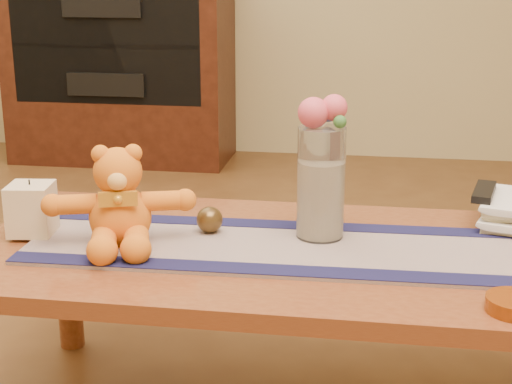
% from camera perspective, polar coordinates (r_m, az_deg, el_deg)
% --- Properties ---
extents(coffee_table_top, '(1.40, 0.70, 0.04)m').
position_cam_1_polar(coffee_table_top, '(1.76, 1.61, -4.76)').
color(coffee_table_top, '#5E2C16').
rests_on(coffee_table_top, floor).
extents(table_leg_bl, '(0.07, 0.07, 0.41)m').
position_cam_1_polar(table_leg_bl, '(2.27, -13.81, -6.37)').
color(table_leg_bl, '#5E2C16').
rests_on(table_leg_bl, floor).
extents(persian_runner, '(1.21, 0.38, 0.01)m').
position_cam_1_polar(persian_runner, '(1.74, 2.63, -4.18)').
color(persian_runner, '#1C214F').
rests_on(persian_runner, coffee_table_top).
extents(runner_border_near, '(1.20, 0.09, 0.00)m').
position_cam_1_polar(runner_border_near, '(1.60, 2.17, -5.83)').
color(runner_border_near, '#131339').
rests_on(runner_border_near, persian_runner).
extents(runner_border_far, '(1.20, 0.09, 0.00)m').
position_cam_1_polar(runner_border_far, '(1.87, 3.02, -2.47)').
color(runner_border_far, '#131339').
rests_on(runner_border_far, persian_runner).
extents(teddy_bear, '(0.38, 0.34, 0.22)m').
position_cam_1_polar(teddy_bear, '(1.75, -10.14, -0.37)').
color(teddy_bear, orange).
rests_on(teddy_bear, persian_runner).
extents(pillar_candle, '(0.11, 0.11, 0.12)m').
position_cam_1_polar(pillar_candle, '(1.88, -16.35, -1.21)').
color(pillar_candle, beige).
rests_on(pillar_candle, persian_runner).
extents(candle_wick, '(0.00, 0.00, 0.01)m').
position_cam_1_polar(candle_wick, '(1.86, -16.52, 0.71)').
color(candle_wick, black).
rests_on(candle_wick, pillar_candle).
extents(glass_vase, '(0.11, 0.11, 0.26)m').
position_cam_1_polar(glass_vase, '(1.77, 4.85, 0.67)').
color(glass_vase, silver).
rests_on(glass_vase, persian_runner).
extents(potpourri_fill, '(0.09, 0.09, 0.18)m').
position_cam_1_polar(potpourri_fill, '(1.78, 4.82, -0.54)').
color(potpourri_fill, beige).
rests_on(potpourri_fill, glass_vase).
extents(rose_left, '(0.07, 0.07, 0.07)m').
position_cam_1_polar(rose_left, '(1.72, 4.29, 5.91)').
color(rose_left, '#D1495C').
rests_on(rose_left, glass_vase).
extents(rose_right, '(0.06, 0.06, 0.06)m').
position_cam_1_polar(rose_right, '(1.73, 5.83, 6.27)').
color(rose_right, '#D1495C').
rests_on(rose_right, glass_vase).
extents(blue_flower_back, '(0.04, 0.04, 0.04)m').
position_cam_1_polar(blue_flower_back, '(1.76, 5.38, 5.91)').
color(blue_flower_back, '#4E59A9').
rests_on(blue_flower_back, glass_vase).
extents(blue_flower_side, '(0.04, 0.04, 0.04)m').
position_cam_1_polar(blue_flower_side, '(1.75, 4.03, 5.62)').
color(blue_flower_side, '#4E59A9').
rests_on(blue_flower_side, glass_vase).
extents(leaf_sprig, '(0.03, 0.03, 0.03)m').
position_cam_1_polar(leaf_sprig, '(1.71, 6.26, 5.21)').
color(leaf_sprig, '#33662D').
rests_on(leaf_sprig, glass_vase).
extents(bronze_ball, '(0.07, 0.07, 0.06)m').
position_cam_1_polar(bronze_ball, '(1.82, -3.47, -2.07)').
color(bronze_ball, '#473317').
rests_on(bronze_ball, persian_runner).
extents(book_bottom, '(0.20, 0.25, 0.02)m').
position_cam_1_polar(book_bottom, '(1.99, 16.46, -1.97)').
color(book_bottom, beige).
rests_on(book_bottom, coffee_table_top).
extents(book_lower, '(0.22, 0.26, 0.02)m').
position_cam_1_polar(book_lower, '(1.98, 16.63, -1.50)').
color(book_lower, beige).
rests_on(book_lower, book_bottom).
extents(book_upper, '(0.19, 0.24, 0.02)m').
position_cam_1_polar(book_upper, '(1.98, 16.38, -0.88)').
color(book_upper, beige).
rests_on(book_upper, book_lower).
extents(book_top, '(0.22, 0.26, 0.02)m').
position_cam_1_polar(book_top, '(1.97, 16.70, -0.42)').
color(book_top, beige).
rests_on(book_top, book_upper).
extents(tv_remote, '(0.08, 0.17, 0.02)m').
position_cam_1_polar(tv_remote, '(1.96, 16.60, 0.01)').
color(tv_remote, black).
rests_on(tv_remote, book_top).
extents(media_cabinet, '(1.20, 0.50, 1.10)m').
position_cam_1_polar(media_cabinet, '(4.37, -10.03, 9.51)').
color(media_cabinet, black).
rests_on(media_cabinet, floor).
extents(cabinet_cavity, '(1.02, 0.03, 0.61)m').
position_cam_1_polar(cabinet_cavity, '(4.14, -11.16, 10.60)').
color(cabinet_cavity, black).
rests_on(cabinet_cavity, media_cabinet).
extents(cabinet_shelf, '(1.02, 0.20, 0.02)m').
position_cam_1_polar(cabinet_shelf, '(4.22, -10.76, 10.73)').
color(cabinet_shelf, black).
rests_on(cabinet_shelf, media_cabinet).
extents(stereo_upper, '(0.42, 0.28, 0.10)m').
position_cam_1_polar(stereo_upper, '(4.22, -10.82, 13.43)').
color(stereo_upper, black).
rests_on(stereo_upper, media_cabinet).
extents(stereo_lower, '(0.42, 0.28, 0.12)m').
position_cam_1_polar(stereo_lower, '(4.26, -10.53, 8.11)').
color(stereo_lower, black).
rests_on(stereo_lower, media_cabinet).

